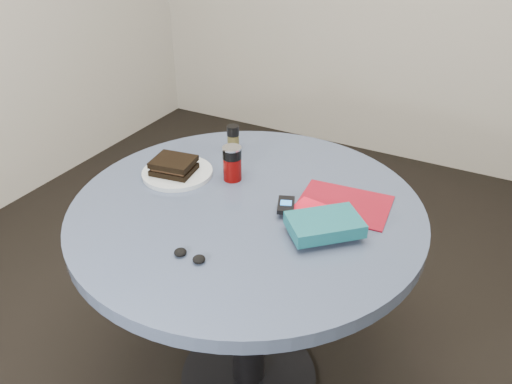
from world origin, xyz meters
The scene contains 11 objects.
ground centered at (0.00, 0.00, 0.00)m, with size 4.00×4.00×0.00m, color black.
table centered at (0.00, 0.00, 0.59)m, with size 1.00×1.00×0.75m.
plate centered at (-0.27, 0.05, 0.76)m, with size 0.22×0.22×0.01m, color silver.
sandwich centered at (-0.28, 0.04, 0.79)m, with size 0.14×0.12×0.04m.
soda_can centered at (-0.11, 0.11, 0.80)m, with size 0.07×0.07×0.11m.
pepper_grinder centered at (-0.20, 0.27, 0.80)m, with size 0.05×0.05×0.09m.
magazine centered at (0.24, 0.13, 0.75)m, with size 0.25×0.19×0.00m, color maroon.
red_book centered at (0.21, 0.03, 0.76)m, with size 0.16×0.10×0.01m, color red.
novel centered at (0.25, -0.04, 0.79)m, with size 0.18×0.12×0.04m, color #13525C.
mp3_player centered at (0.11, 0.02, 0.77)m, with size 0.07×0.09×0.01m.
headphones centered at (0.00, -0.28, 0.76)m, with size 0.09×0.03×0.02m.
Camera 1 is at (0.58, -1.03, 1.52)m, focal length 35.00 mm.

